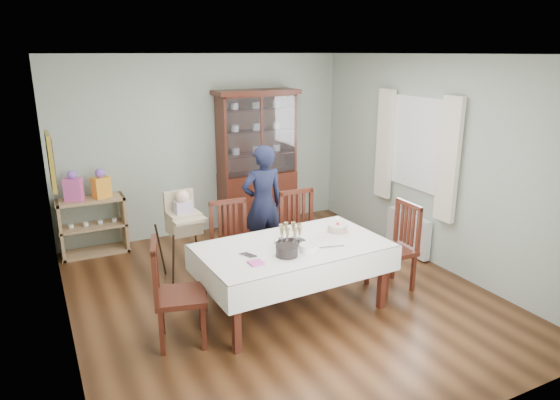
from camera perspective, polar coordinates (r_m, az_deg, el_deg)
floor at (r=5.95m, az=-0.06°, el=-10.67°), size 5.00×5.00×0.00m
room_shell at (r=5.85m, az=-2.43°, el=6.55°), size 5.00×5.00×5.00m
dining_table at (r=5.45m, az=1.46°, el=-8.82°), size 2.05×1.23×0.76m
china_cabinet at (r=7.81m, az=-2.64°, el=4.76°), size 1.30×0.48×2.18m
sideboard at (r=7.40m, az=-20.58°, el=-2.81°), size 0.90×0.38×0.80m
picture_frame at (r=5.62m, az=-24.75°, el=4.05°), size 0.04×0.48×0.58m
window at (r=6.91m, az=15.53°, el=6.22°), size 0.04×1.02×1.22m
curtain_left at (r=6.45m, az=18.73°, el=4.32°), size 0.07×0.30×1.55m
curtain_right at (r=7.35m, az=11.88°, el=6.27°), size 0.07×0.30×1.55m
radiator at (r=7.19m, az=14.41°, el=-3.65°), size 0.10×0.80×0.55m
chair_far_left at (r=5.95m, az=-5.25°, el=-7.36°), size 0.50×0.50×1.06m
chair_far_right at (r=6.28m, az=2.64°, el=-5.93°), size 0.50×0.50×1.07m
chair_end_left at (r=5.01m, az=-11.42°, el=-12.50°), size 0.58×0.58×1.05m
chair_end_right at (r=6.12m, az=12.66°, el=-7.08°), size 0.48×0.48×1.04m
woman at (r=6.58m, az=-1.99°, el=-0.49°), size 0.60×0.41×1.59m
high_chair at (r=6.30m, az=-10.81°, el=-4.94°), size 0.54×0.54×1.13m
champagne_tray at (r=5.32m, az=1.20°, el=-4.33°), size 0.34×0.34×0.21m
birthday_cake at (r=5.67m, az=6.59°, el=-3.27°), size 0.26×0.26×0.18m
plate_stack_dark at (r=5.01m, az=0.78°, el=-5.83°), size 0.24×0.24×0.11m
plate_stack_white at (r=5.12m, az=3.26°, el=-5.51°), size 0.22×0.22×0.08m
napkin_stack at (r=4.85m, az=-2.77°, el=-7.18°), size 0.14×0.14×0.02m
cutlery at (r=5.03m, az=-4.05°, el=-6.37°), size 0.17×0.20×0.01m
cake_knife at (r=5.26m, az=5.94°, el=-5.33°), size 0.26×0.09×0.01m
gift_bag_pink at (r=7.20m, az=-22.56°, el=1.34°), size 0.26×0.22×0.42m
gift_bag_orange at (r=7.23m, az=-19.77°, el=1.66°), size 0.26×0.22×0.41m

